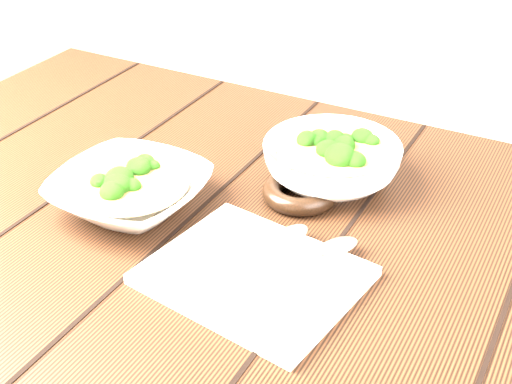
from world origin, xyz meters
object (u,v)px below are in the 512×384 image
object	(u,v)px
soup_bowl_back	(331,161)
trivet	(300,192)
soup_bowl_front	(130,191)
table	(217,279)
napkin	(254,275)

from	to	relation	value
soup_bowl_back	trivet	size ratio (longest dim) A/B	2.00
soup_bowl_front	trivet	size ratio (longest dim) A/B	1.91
soup_bowl_back	table	bearing A→B (deg)	-126.72
soup_bowl_back	trivet	bearing A→B (deg)	-105.89
table	soup_bowl_front	distance (m)	0.19
table	napkin	size ratio (longest dim) A/B	4.97
trivet	napkin	size ratio (longest dim) A/B	0.45
soup_bowl_front	napkin	size ratio (longest dim) A/B	0.86
trivet	soup_bowl_back	bearing A→B (deg)	74.11
soup_bowl_back	napkin	world-z (taller)	soup_bowl_back
table	napkin	bearing A→B (deg)	-41.68
soup_bowl_front	napkin	distance (m)	0.24
soup_bowl_back	trivet	world-z (taller)	soup_bowl_back
soup_bowl_back	napkin	distance (m)	0.26
trivet	table	bearing A→B (deg)	-137.95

